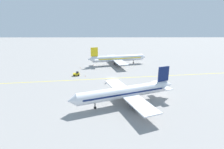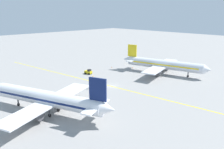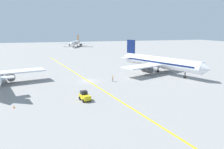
# 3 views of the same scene
# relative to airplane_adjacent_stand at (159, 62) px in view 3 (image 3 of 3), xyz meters

# --- Properties ---
(ground_plane) EXTENTS (400.00, 400.00, 0.00)m
(ground_plane) POSITION_rel_airplane_adjacent_stand_xyz_m (-24.75, -4.07, -3.71)
(ground_plane) COLOR gray
(apron_yellow_centreline) EXTENTS (17.41, 118.84, 0.01)m
(apron_yellow_centreline) POSITION_rel_airplane_adjacent_stand_xyz_m (-24.75, -4.07, -3.71)
(apron_yellow_centreline) COLOR yellow
(apron_yellow_centreline) RESTS_ON ground
(airplane_adjacent_stand) EXTENTS (27.99, 34.18, 10.60)m
(airplane_adjacent_stand) POSITION_rel_airplane_adjacent_stand_xyz_m (0.00, 0.00, 0.00)
(airplane_adjacent_stand) COLOR white
(airplane_adjacent_stand) RESTS_ON ground
(airplane_distant_taxiing) EXTENTS (25.30, 30.97, 9.54)m
(airplane_distant_taxiing) POSITION_rel_airplane_adjacent_stand_xyz_m (-10.42, 121.57, -0.37)
(airplane_distant_taxiing) COLOR silver
(airplane_distant_taxiing) RESTS_ON ground
(baggage_tug_white) EXTENTS (2.28, 3.25, 2.11)m
(baggage_tug_white) POSITION_rel_airplane_adjacent_stand_xyz_m (-28.81, -20.87, -2.81)
(baggage_tug_white) COLOR gold
(baggage_tug_white) RESTS_ON ground
(ground_crew_worker) EXTENTS (0.32, 0.55, 1.68)m
(ground_crew_worker) POSITION_rel_airplane_adjacent_stand_xyz_m (-18.22, -6.65, -2.80)
(ground_crew_worker) COLOR #23232D
(ground_crew_worker) RESTS_ON ground
(traffic_cone_mid_apron) EXTENTS (0.32, 0.32, 0.55)m
(traffic_cone_mid_apron) POSITION_rel_airplane_adjacent_stand_xyz_m (-27.62, -16.58, -3.43)
(traffic_cone_mid_apron) COLOR orange
(traffic_cone_mid_apron) RESTS_ON ground
(traffic_cone_by_wingtip) EXTENTS (0.32, 0.32, 0.55)m
(traffic_cone_by_wingtip) POSITION_rel_airplane_adjacent_stand_xyz_m (-42.28, -21.37, -3.43)
(traffic_cone_by_wingtip) COLOR orange
(traffic_cone_by_wingtip) RESTS_ON ground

